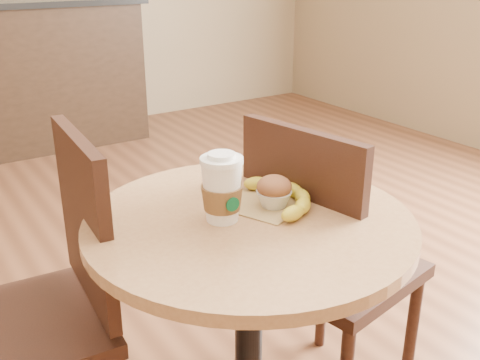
{
  "coord_description": "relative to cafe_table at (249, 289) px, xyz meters",
  "views": [
    {
      "loc": [
        -0.6,
        -1.0,
        1.31
      ],
      "look_at": [
        0.06,
        0.01,
        0.83
      ],
      "focal_mm": 42.0,
      "sensor_mm": 36.0,
      "label": 1
    }
  ],
  "objects": [
    {
      "name": "chair_left",
      "position": [
        -0.42,
        0.27,
        -0.04
      ],
      "size": [
        0.44,
        0.44,
        0.93
      ],
      "rotation": [
        0.0,
        0.0,
        -1.64
      ],
      "color": "#321A11",
      "rests_on": "ground"
    },
    {
      "name": "banana",
      "position": [
        0.11,
        0.02,
        0.21
      ],
      "size": [
        0.22,
        0.29,
        0.04
      ],
      "primitive_type": null,
      "rotation": [
        0.0,
        0.0,
        -0.26
      ],
      "color": "gold",
      "rests_on": "kraft_bag"
    },
    {
      "name": "muffin",
      "position": [
        0.08,
        0.02,
        0.23
      ],
      "size": [
        0.09,
        0.09,
        0.08
      ],
      "color": "silver",
      "rests_on": "kraft_bag"
    },
    {
      "name": "coffee_cup",
      "position": [
        -0.06,
        0.02,
        0.27
      ],
      "size": [
        0.1,
        0.1,
        0.16
      ],
      "rotation": [
        0.0,
        0.0,
        -0.03
      ],
      "color": "white",
      "rests_on": "cafe_table"
    },
    {
      "name": "cafe_table",
      "position": [
        0.0,
        0.0,
        0.0
      ],
      "size": [
        0.77,
        0.77,
        0.75
      ],
      "color": "black",
      "rests_on": "ground"
    },
    {
      "name": "kraft_bag",
      "position": [
        0.1,
        0.06,
        0.2
      ],
      "size": [
        0.29,
        0.26,
        0.0
      ],
      "primitive_type": "cube",
      "rotation": [
        0.0,
        0.0,
        0.4
      ],
      "color": "#9D7E4C",
      "rests_on": "cafe_table"
    },
    {
      "name": "chair_right",
      "position": [
        0.3,
        0.06,
        -0.05
      ],
      "size": [
        0.47,
        0.47,
        0.92
      ],
      "rotation": [
        0.0,
        0.0,
        1.76
      ],
      "color": "#321A11",
      "rests_on": "ground"
    }
  ]
}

